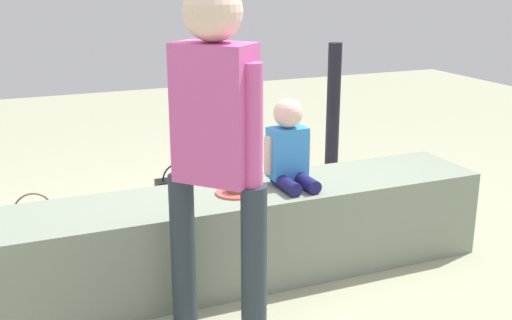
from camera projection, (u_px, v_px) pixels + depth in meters
The scene contains 13 objects.
ground_plane at pixel (238, 276), 3.56m from camera, with size 12.00×12.00×0.00m, color #A2A585.
concrete_ledge at pixel (237, 235), 3.48m from camera, with size 2.88×0.53×0.51m, color gray.
child_seated at pixel (289, 148), 3.47m from camera, with size 0.28×0.32×0.48m.
adult_standing at pixel (215, 136), 2.69m from camera, with size 0.37×0.38×1.62m.
cake_plate at pixel (236, 190), 3.38m from camera, with size 0.22×0.22×0.07m.
gift_bag at pixel (139, 217), 4.05m from camera, with size 0.23×0.12×0.32m.
railing_post at pixel (332, 128), 5.16m from camera, with size 0.36×0.36×1.11m.
water_bottle_near_gift at pixel (52, 240), 3.80m from camera, with size 0.07×0.07×0.21m.
water_bottle_far_side at pixel (90, 230), 3.97m from camera, with size 0.07×0.07×0.20m.
party_cup_red at pixel (340, 207), 4.44m from camera, with size 0.08×0.08×0.11m, color red.
cake_box_white at pixel (272, 179), 5.00m from camera, with size 0.30×0.28×0.14m, color white.
handbag_black_leather at pixel (179, 193), 4.52m from camera, with size 0.32×0.13×0.35m.
handbag_brown_canvas at pixel (34, 224), 4.01m from camera, with size 0.32×0.12×0.32m.
Camera 1 is at (-1.15, -3.01, 1.65)m, focal length 44.17 mm.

